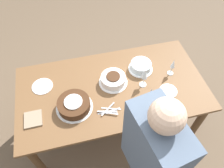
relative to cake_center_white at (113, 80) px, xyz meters
name	(u,v)px	position (x,y,z in m)	size (l,w,h in m)	color
ground_plane	(112,125)	(-0.02, -0.05, -0.80)	(12.00, 12.00, 0.00)	brown
dining_table	(112,94)	(-0.02, -0.05, -0.15)	(1.75, 0.92, 0.76)	brown
cake_center_white	(113,80)	(0.00, 0.00, 0.00)	(0.27, 0.27, 0.10)	white
cake_front_chocolate	(74,105)	(-0.39, -0.19, 0.00)	(0.32, 0.32, 0.10)	white
cake_back_decorated	(141,66)	(0.30, 0.10, 0.00)	(0.24, 0.24, 0.08)	white
wine_glass_near	(151,94)	(0.24, -0.31, 0.11)	(0.06, 0.06, 0.23)	silver
wine_glass_far	(145,75)	(0.26, -0.09, 0.10)	(0.07, 0.07, 0.21)	silver
wine_glass_extra	(173,65)	(0.57, -0.02, 0.08)	(0.06, 0.06, 0.19)	silver
dessert_plate_left	(42,86)	(-0.65, 0.11, -0.04)	(0.19, 0.19, 0.01)	silver
dessert_plate_right	(168,91)	(0.47, -0.22, -0.04)	(0.16, 0.16, 0.01)	silver
fork_pile	(109,111)	(-0.11, -0.30, -0.03)	(0.21, 0.14, 0.02)	silver
napkin_stack	(33,119)	(-0.75, -0.22, -0.04)	(0.15, 0.15, 0.02)	gray
person_cutting	(150,157)	(0.04, -0.82, 0.16)	(0.29, 0.43, 1.61)	#4C4238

